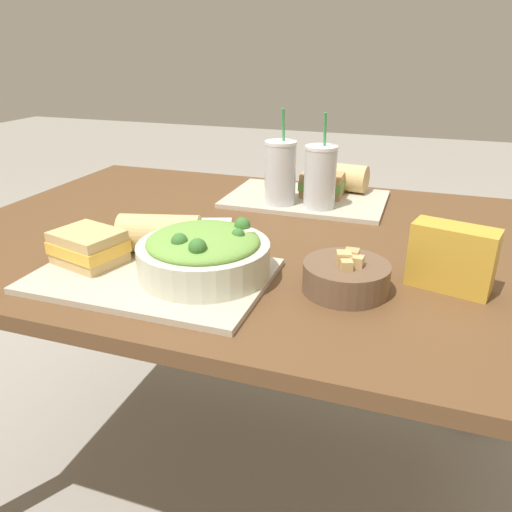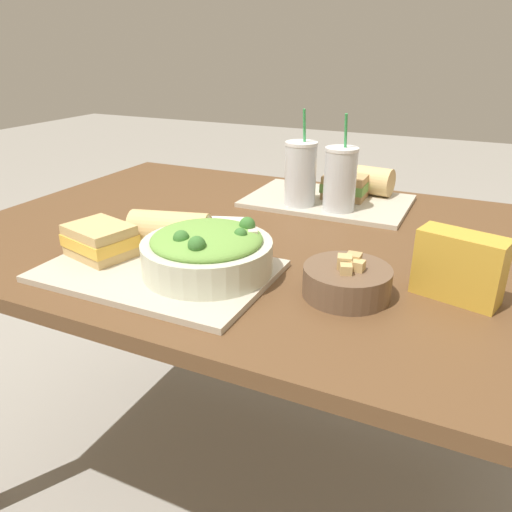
{
  "view_description": "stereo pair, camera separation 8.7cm",
  "coord_description": "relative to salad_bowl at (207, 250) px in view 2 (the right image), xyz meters",
  "views": [
    {
      "loc": [
        0.38,
        -1.03,
        1.17
      ],
      "look_at": [
        0.12,
        -0.27,
        0.83
      ],
      "focal_mm": 35.0,
      "sensor_mm": 36.0,
      "label": 1
    },
    {
      "loc": [
        0.46,
        -0.99,
        1.17
      ],
      "look_at": [
        0.12,
        -0.27,
        0.83
      ],
      "focal_mm": 35.0,
      "sensor_mm": 36.0,
      "label": 2
    }
  ],
  "objects": [
    {
      "name": "ground_plane",
      "position": [
        -0.02,
        0.26,
        -0.81
      ],
      "size": [
        12.0,
        12.0,
        0.0
      ],
      "primitive_type": "plane",
      "color": "gray"
    },
    {
      "name": "dining_table",
      "position": [
        -0.02,
        0.26,
        -0.15
      ],
      "size": [
        1.37,
        0.99,
        0.76
      ],
      "color": "brown",
      "rests_on": "ground_plane"
    },
    {
      "name": "tray_near",
      "position": [
        -0.09,
        -0.03,
        -0.05
      ],
      "size": [
        0.43,
        0.28,
        0.01
      ],
      "color": "#BCB29E",
      "rests_on": "dining_table"
    },
    {
      "name": "tray_far",
      "position": [
        0.06,
        0.55,
        -0.05
      ],
      "size": [
        0.43,
        0.28,
        0.01
      ],
      "color": "#BCB29E",
      "rests_on": "dining_table"
    },
    {
      "name": "salad_bowl",
      "position": [
        0.0,
        0.0,
        0.0
      ],
      "size": [
        0.24,
        0.24,
        0.1
      ],
      "color": "beige",
      "rests_on": "tray_near"
    },
    {
      "name": "soup_bowl",
      "position": [
        0.26,
        0.04,
        -0.03
      ],
      "size": [
        0.15,
        0.15,
        0.07
      ],
      "color": "brown",
      "rests_on": "dining_table"
    },
    {
      "name": "sandwich_near",
      "position": [
        -0.23,
        -0.02,
        -0.01
      ],
      "size": [
        0.15,
        0.13,
        0.06
      ],
      "rotation": [
        0.0,
        0.0,
        -0.25
      ],
      "color": "tan",
      "rests_on": "tray_near"
    },
    {
      "name": "baguette_near",
      "position": [
        -0.13,
        0.07,
        -0.0
      ],
      "size": [
        0.18,
        0.12,
        0.08
      ],
      "rotation": [
        0.0,
        0.0,
        1.83
      ],
      "color": "tan",
      "rests_on": "tray_near"
    },
    {
      "name": "sandwich_far",
      "position": [
        0.1,
        0.58,
        -0.01
      ],
      "size": [
        0.12,
        0.11,
        0.06
      ],
      "rotation": [
        0.0,
        0.0,
        0.01
      ],
      "color": "tan",
      "rests_on": "tray_far"
    },
    {
      "name": "baguette_far",
      "position": [
        0.14,
        0.65,
        -0.0
      ],
      "size": [
        0.16,
        0.1,
        0.08
      ],
      "rotation": [
        0.0,
        0.0,
        1.45
      ],
      "color": "tan",
      "rests_on": "tray_far"
    },
    {
      "name": "drink_cup_dark",
      "position": [
        0.01,
        0.47,
        0.03
      ],
      "size": [
        0.08,
        0.08,
        0.25
      ],
      "color": "silver",
      "rests_on": "tray_far"
    },
    {
      "name": "drink_cup_red",
      "position": [
        0.11,
        0.47,
        0.03
      ],
      "size": [
        0.08,
        0.08,
        0.24
      ],
      "color": "silver",
      "rests_on": "tray_far"
    },
    {
      "name": "chip_bag",
      "position": [
        0.43,
        0.11,
        0.0
      ],
      "size": [
        0.15,
        0.09,
        0.12
      ],
      "rotation": [
        0.0,
        0.0,
        -0.25
      ],
      "color": "gold",
      "rests_on": "dining_table"
    },
    {
      "name": "napkin_folded",
      "position": [
        -0.14,
        0.26,
        -0.05
      ],
      "size": [
        0.18,
        0.15,
        0.0
      ],
      "color": "silver",
      "rests_on": "dining_table"
    }
  ]
}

